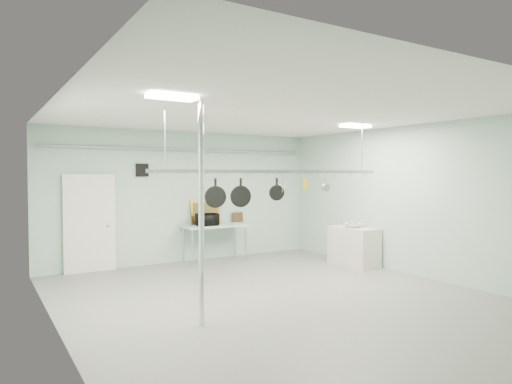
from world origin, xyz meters
TOP-DOWN VIEW (x-y plane):
  - floor at (0.00, 0.00)m, footprint 8.00×8.00m
  - ceiling at (0.00, 0.00)m, footprint 7.00×8.00m
  - back_wall at (0.00, 3.99)m, footprint 7.00×0.02m
  - right_wall at (3.49, 0.00)m, footprint 0.02×8.00m
  - door at (-2.30, 3.94)m, footprint 1.10×0.10m
  - wall_vent at (-1.10, 3.97)m, footprint 0.30×0.04m
  - conduit_pipe at (0.00, 3.90)m, footprint 6.60×0.07m
  - chrome_pole at (-1.70, -0.60)m, footprint 0.08×0.08m
  - prep_table at (0.60, 3.60)m, footprint 1.60×0.70m
  - side_cabinet at (3.15, 1.40)m, footprint 0.60×1.20m
  - pot_rack at (0.20, 0.30)m, footprint 4.80×0.06m
  - light_panel_left at (-2.20, -0.80)m, footprint 0.65×0.30m
  - light_panel_right at (2.40, 0.60)m, footprint 0.65×0.30m
  - microwave at (0.38, 3.57)m, footprint 0.56×0.42m
  - coffee_canister at (0.46, 3.59)m, footprint 0.19×0.19m
  - painting_large at (0.49, 3.90)m, footprint 0.79×0.17m
  - painting_small at (1.41, 3.90)m, footprint 0.30×0.10m
  - fruit_bowl at (3.11, 1.39)m, footprint 0.41×0.41m
  - skillet_left at (-1.03, 0.30)m, footprint 0.36×0.16m
  - skillet_mid at (-0.54, 0.30)m, footprint 0.37×0.14m
  - skillet_right at (0.20, 0.30)m, footprint 0.28×0.15m
  - whisk at (0.34, 0.30)m, footprint 0.22×0.22m
  - grater at (0.85, 0.30)m, footprint 0.10×0.05m
  - saucepan at (1.34, 0.30)m, footprint 0.15×0.10m
  - fruit_cluster at (3.11, 1.39)m, footprint 0.24×0.24m

SIDE VIEW (x-z plane):
  - floor at x=0.00m, z-range 0.00..0.00m
  - side_cabinet at x=3.15m, z-range 0.00..0.90m
  - prep_table at x=0.60m, z-range 0.38..1.28m
  - fruit_bowl at x=3.11m, z-range 0.90..1.00m
  - fruit_cluster at x=3.11m, z-range 0.94..1.03m
  - coffee_canister at x=0.46m, z-range 0.91..1.12m
  - painting_small at x=1.41m, z-range 0.90..1.16m
  - microwave at x=0.38m, z-range 0.91..1.19m
  - door at x=-2.30m, z-range -0.05..2.15m
  - painting_large at x=0.49m, z-range 0.90..1.49m
  - back_wall at x=0.00m, z-range 0.00..3.20m
  - right_wall at x=3.49m, z-range 0.00..3.20m
  - chrome_pole at x=-1.70m, z-range 0.00..3.20m
  - skillet_mid at x=-0.54m, z-range 1.58..2.09m
  - skillet_left at x=-1.03m, z-range 1.60..2.09m
  - skillet_right at x=0.20m, z-range 1.69..2.09m
  - whisk at x=0.34m, z-range 1.79..2.09m
  - saucepan at x=1.34m, z-range 1.83..2.09m
  - grater at x=0.85m, z-range 1.85..2.09m
  - pot_rack at x=0.20m, z-range 1.73..2.73m
  - wall_vent at x=-1.10m, z-range 2.10..2.40m
  - conduit_pipe at x=0.00m, z-range 2.71..2.79m
  - light_panel_left at x=-2.20m, z-range 3.14..3.19m
  - light_panel_right at x=2.40m, z-range 3.14..3.19m
  - ceiling at x=0.00m, z-range 3.18..3.20m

